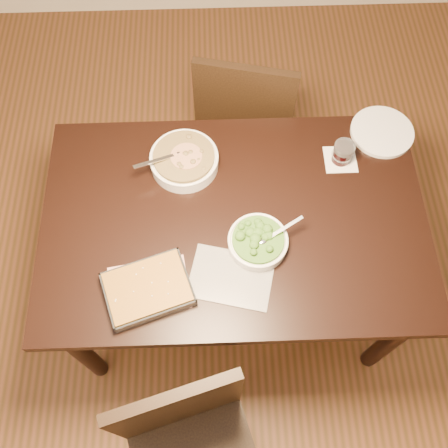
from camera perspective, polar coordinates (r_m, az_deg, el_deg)
The scene contains 12 objects.
ground at distance 2.50m, azimuth 0.87°, elevation -7.30°, with size 4.00×4.00×0.00m, color #432D13.
table at distance 1.89m, azimuth 1.14°, elevation -0.65°, with size 1.40×0.90×0.75m.
magazine_a at distance 1.72m, azimuth -8.58°, elevation -7.20°, with size 0.27×0.19×0.01m, color #AF3932.
magazine_b at distance 1.71m, azimuth 0.82°, elevation -6.09°, with size 0.28×0.20×0.00m, color #25272D.
coaster at distance 1.99m, azimuth 13.15°, elevation 7.19°, with size 0.12×0.12×0.00m, color white.
stew_bowl at distance 1.90m, azimuth -4.57°, elevation 7.32°, with size 0.27×0.26×0.10m.
broccoli_bowl at distance 1.74m, azimuth 3.89°, elevation -2.02°, with size 0.23×0.21×0.08m.
baking_dish at distance 1.69m, azimuth -8.68°, elevation -7.37°, with size 0.33×0.28×0.05m.
wine_tumbler at distance 1.95m, azimuth 13.43°, elevation 7.97°, with size 0.08×0.08×0.09m.
dinner_plate at distance 2.10m, azimuth 17.60°, elevation 10.01°, with size 0.25×0.25×0.02m, color white.
chair_near at distance 1.86m, azimuth -3.81°, elevation -23.92°, with size 0.52×0.52×0.89m.
chair_far at distance 2.39m, azimuth 2.61°, elevation 12.61°, with size 0.51×0.51×0.91m.
Camera 1 is at (-0.07, -0.83, 2.35)m, focal length 40.00 mm.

